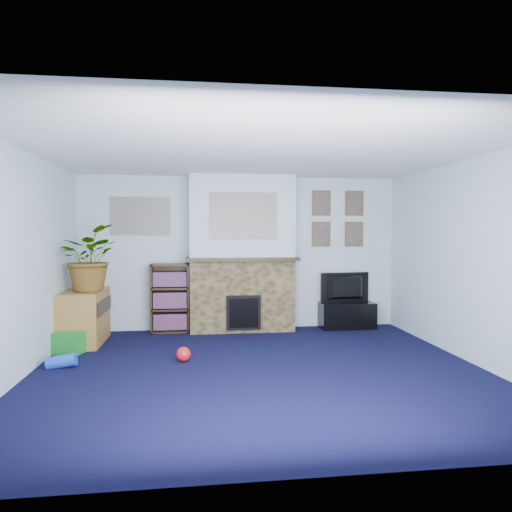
{
  "coord_description": "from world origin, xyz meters",
  "views": [
    {
      "loc": [
        -0.66,
        -4.95,
        1.53
      ],
      "look_at": [
        0.08,
        0.98,
        1.22
      ],
      "focal_mm": 32.0,
      "sensor_mm": 36.0,
      "label": 1
    }
  ],
  "objects": [
    {
      "name": "portrait_tr",
      "position": [
        1.85,
        2.23,
        2.0
      ],
      "size": [
        0.3,
        0.03,
        0.4
      ],
      "primitive_type": "cube",
      "color": "brown",
      "rests_on": "wall_back"
    },
    {
      "name": "mantel_teddy",
      "position": [
        -0.61,
        2.0,
        1.22
      ],
      "size": [
        0.13,
        0.13,
        0.13
      ],
      "primitive_type": "sphere",
      "color": "slate",
      "rests_on": "chimney_breast"
    },
    {
      "name": "mantel_clock",
      "position": [
        0.01,
        2.0,
        1.22
      ],
      "size": [
        0.11,
        0.07,
        0.16
      ],
      "primitive_type": "cube",
      "color": "gold",
      "rests_on": "chimney_breast"
    },
    {
      "name": "mantel_can",
      "position": [
        0.75,
        2.0,
        1.21
      ],
      "size": [
        0.07,
        0.07,
        0.13
      ],
      "primitive_type": "cylinder",
      "color": "orange",
      "rests_on": "chimney_breast"
    },
    {
      "name": "floor",
      "position": [
        0.0,
        0.0,
        0.0
      ],
      "size": [
        5.0,
        4.5,
        0.01
      ],
      "primitive_type": "cube",
      "color": "black",
      "rests_on": "ground"
    },
    {
      "name": "mantel_candle",
      "position": [
        0.32,
        2.0,
        1.23
      ],
      "size": [
        0.05,
        0.05,
        0.16
      ],
      "primitive_type": "cylinder",
      "color": "#B2BFC6",
      "rests_on": "chimney_breast"
    },
    {
      "name": "portrait_tl",
      "position": [
        1.3,
        2.23,
        2.0
      ],
      "size": [
        0.3,
        0.03,
        0.4
      ],
      "primitive_type": "cube",
      "color": "brown",
      "rests_on": "wall_back"
    },
    {
      "name": "bookshelf",
      "position": [
        -1.1,
        2.11,
        0.5
      ],
      "size": [
        0.58,
        0.28,
        1.05
      ],
      "color": "black",
      "rests_on": "ground"
    },
    {
      "name": "wall_right",
      "position": [
        2.5,
        0.0,
        1.2
      ],
      "size": [
        0.04,
        4.5,
        2.4
      ],
      "primitive_type": "cube",
      "color": "silver",
      "rests_on": "ground"
    },
    {
      "name": "chimney_breast",
      "position": [
        0.0,
        2.05,
        1.18
      ],
      "size": [
        1.72,
        0.5,
        2.4
      ],
      "color": "brown",
      "rests_on": "ground"
    },
    {
      "name": "ceiling",
      "position": [
        0.0,
        0.0,
        2.4
      ],
      "size": [
        5.0,
        4.5,
        0.01
      ],
      "primitive_type": "cube",
      "color": "white",
      "rests_on": "wall_back"
    },
    {
      "name": "potted_plant",
      "position": [
        -2.19,
        1.47,
        1.19
      ],
      "size": [
        1.01,
        1.05,
        0.91
      ],
      "primitive_type": "imported",
      "rotation": [
        0.0,
        0.0,
        2.04
      ],
      "color": "#26661E",
      "rests_on": "sideboard"
    },
    {
      "name": "wall_back",
      "position": [
        0.0,
        2.25,
        1.2
      ],
      "size": [
        5.0,
        0.04,
        2.4
      ],
      "primitive_type": "cube",
      "color": "silver",
      "rests_on": "ground"
    },
    {
      "name": "television",
      "position": [
        1.68,
        2.05,
        0.65
      ],
      "size": [
        0.83,
        0.21,
        0.47
      ],
      "primitive_type": "imported",
      "rotation": [
        0.0,
        0.0,
        3.27
      ],
      "color": "black",
      "rests_on": "tv_stand"
    },
    {
      "name": "collage_main",
      "position": [
        0.0,
        1.84,
        1.78
      ],
      "size": [
        1.0,
        0.03,
        0.68
      ],
      "primitive_type": "cube",
      "color": "gray",
      "rests_on": "chimney_breast"
    },
    {
      "name": "toy_block",
      "position": [
        -2.3,
        1.0,
        0.11
      ],
      "size": [
        0.18,
        0.18,
        0.2
      ],
      "primitive_type": "cube",
      "rotation": [
        0.0,
        0.0,
        0.12
      ],
      "color": "orange",
      "rests_on": "ground"
    },
    {
      "name": "green_crate",
      "position": [
        -2.3,
        1.0,
        0.14
      ],
      "size": [
        0.41,
        0.37,
        0.27
      ],
      "primitive_type": "cube",
      "rotation": [
        0.0,
        0.0,
        -0.32
      ],
      "color": "#198C26",
      "rests_on": "ground"
    },
    {
      "name": "sideboard",
      "position": [
        -2.24,
        1.52,
        0.35
      ],
      "size": [
        0.52,
        0.94,
        0.73
      ],
      "primitive_type": "cube",
      "color": "olive",
      "rests_on": "ground"
    },
    {
      "name": "wall_front",
      "position": [
        0.0,
        -2.25,
        1.2
      ],
      "size": [
        5.0,
        0.04,
        2.4
      ],
      "primitive_type": "cube",
      "color": "silver",
      "rests_on": "ground"
    },
    {
      "name": "portrait_bl",
      "position": [
        1.3,
        2.23,
        1.5
      ],
      "size": [
        0.3,
        0.03,
        0.4
      ],
      "primitive_type": "cube",
      "color": "brown",
      "rests_on": "wall_back"
    },
    {
      "name": "tv_stand",
      "position": [
        1.68,
        2.03,
        0.23
      ],
      "size": [
        0.87,
        0.37,
        0.41
      ],
      "primitive_type": "cube",
      "color": "black",
      "rests_on": "ground"
    },
    {
      "name": "wall_left",
      "position": [
        -2.5,
        0.0,
        1.2
      ],
      "size": [
        0.04,
        4.5,
        2.4
      ],
      "primitive_type": "cube",
      "color": "silver",
      "rests_on": "ground"
    },
    {
      "name": "collage_left",
      "position": [
        -1.55,
        2.23,
        1.78
      ],
      "size": [
        0.9,
        0.03,
        0.58
      ],
      "primitive_type": "cube",
      "color": "gray",
      "rests_on": "wall_back"
    },
    {
      "name": "portrait_br",
      "position": [
        1.85,
        2.23,
        1.5
      ],
      "size": [
        0.3,
        0.03,
        0.4
      ],
      "primitive_type": "cube",
      "color": "brown",
      "rests_on": "wall_back"
    },
    {
      "name": "toy_ball",
      "position": [
        -0.85,
        0.45,
        0.09
      ],
      "size": [
        0.17,
        0.17,
        0.17
      ],
      "primitive_type": "sphere",
      "color": "red",
      "rests_on": "ground"
    },
    {
      "name": "toy_tube",
      "position": [
        -2.21,
        0.37,
        0.07
      ],
      "size": [
        0.33,
        0.15,
        0.19
      ],
      "primitive_type": "cylinder",
      "rotation": [
        0.0,
        1.43,
        0.0
      ],
      "color": "blue",
      "rests_on": "ground"
    }
  ]
}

